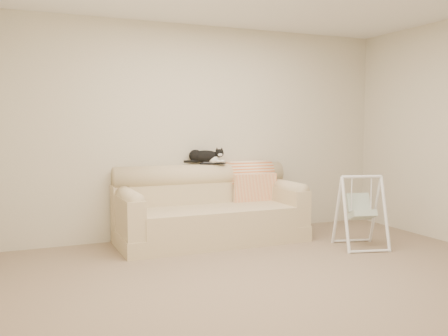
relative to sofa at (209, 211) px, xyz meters
name	(u,v)px	position (x,y,z in m)	size (l,w,h in m)	color
ground_plane	(281,278)	(0.06, -1.62, -0.35)	(5.00, 5.00, 0.00)	#7D6755
room_shell	(283,108)	(0.06, -1.62, 1.18)	(5.04, 4.04, 2.60)	#C1B79A
sofa	(209,211)	(0.00, 0.00, 0.00)	(2.20, 0.93, 0.90)	tan
remote_a	(207,163)	(0.07, 0.23, 0.56)	(0.19, 0.08, 0.03)	black
remote_b	(219,163)	(0.21, 0.20, 0.56)	(0.17, 0.14, 0.02)	black
tuxedo_cat	(205,156)	(0.05, 0.26, 0.64)	(0.50, 0.31, 0.20)	black
throw_blanket	(250,176)	(0.65, 0.23, 0.37)	(0.57, 0.38, 0.58)	orange
baby_swing	(361,211)	(1.45, -0.97, 0.06)	(0.62, 0.64, 0.82)	white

